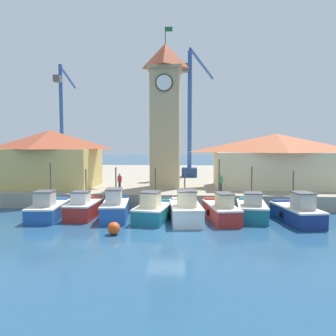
{
  "coord_description": "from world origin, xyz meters",
  "views": [
    {
      "loc": [
        1.6,
        -21.08,
        5.64
      ],
      "look_at": [
        -0.49,
        8.41,
        3.5
      ],
      "focal_mm": 35.0,
      "sensor_mm": 36.0,
      "label": 1
    }
  ],
  "objects_px": {
    "fishing_boat_left_outer": "(84,208)",
    "warehouse_right": "(276,160)",
    "dock_worker_near_tower": "(120,182)",
    "fishing_boat_mid_left": "(153,210)",
    "mooring_buoy": "(114,228)",
    "fishing_boat_far_left": "(48,209)",
    "port_crane_far": "(190,128)",
    "clock_tower": "(165,112)",
    "port_crane_near": "(62,131)",
    "fishing_boat_mid_right": "(221,210)",
    "fishing_boat_right_outer": "(297,212)",
    "dock_worker_along_quay": "(221,183)",
    "fishing_boat_center": "(186,210)",
    "fishing_boat_right_inner": "(252,209)",
    "fishing_boat_left_inner": "(115,208)",
    "warehouse_left": "(51,158)"
  },
  "relations": [
    {
      "from": "fishing_boat_left_outer",
      "to": "warehouse_right",
      "type": "bearing_deg",
      "value": 28.09
    },
    {
      "from": "warehouse_right",
      "to": "dock_worker_near_tower",
      "type": "distance_m",
      "value": 15.63
    },
    {
      "from": "fishing_boat_mid_left",
      "to": "mooring_buoy",
      "type": "distance_m",
      "value": 4.44
    },
    {
      "from": "fishing_boat_far_left",
      "to": "port_crane_far",
      "type": "bearing_deg",
      "value": 61.52
    },
    {
      "from": "clock_tower",
      "to": "dock_worker_near_tower",
      "type": "height_order",
      "value": "clock_tower"
    },
    {
      "from": "warehouse_right",
      "to": "port_crane_near",
      "type": "distance_m",
      "value": 32.89
    },
    {
      "from": "warehouse_right",
      "to": "port_crane_far",
      "type": "height_order",
      "value": "port_crane_far"
    },
    {
      "from": "fishing_boat_far_left",
      "to": "fishing_boat_mid_right",
      "type": "bearing_deg",
      "value": 1.41
    },
    {
      "from": "fishing_boat_left_outer",
      "to": "fishing_boat_mid_left",
      "type": "height_order",
      "value": "fishing_boat_mid_left"
    },
    {
      "from": "fishing_boat_right_outer",
      "to": "fishing_boat_mid_right",
      "type": "bearing_deg",
      "value": 175.86
    },
    {
      "from": "port_crane_far",
      "to": "dock_worker_along_quay",
      "type": "bearing_deg",
      "value": -78.73
    },
    {
      "from": "fishing_boat_far_left",
      "to": "port_crane_near",
      "type": "height_order",
      "value": "port_crane_near"
    },
    {
      "from": "fishing_boat_center",
      "to": "fishing_boat_mid_right",
      "type": "height_order",
      "value": "fishing_boat_mid_right"
    },
    {
      "from": "port_crane_far",
      "to": "fishing_boat_right_inner",
      "type": "bearing_deg",
      "value": -75.98
    },
    {
      "from": "fishing_boat_left_inner",
      "to": "fishing_boat_mid_left",
      "type": "xyz_separation_m",
      "value": [
        2.92,
        -0.33,
        -0.07
      ]
    },
    {
      "from": "fishing_boat_far_left",
      "to": "mooring_buoy",
      "type": "relative_size",
      "value": 6.13
    },
    {
      "from": "fishing_boat_left_inner",
      "to": "warehouse_right",
      "type": "distance_m",
      "value": 17.23
    },
    {
      "from": "fishing_boat_left_outer",
      "to": "port_crane_far",
      "type": "height_order",
      "value": "port_crane_far"
    },
    {
      "from": "fishing_boat_mid_right",
      "to": "fishing_boat_right_outer",
      "type": "bearing_deg",
      "value": -4.14
    },
    {
      "from": "clock_tower",
      "to": "mooring_buoy",
      "type": "xyz_separation_m",
      "value": [
        -2.22,
        -12.83,
        -8.42
      ]
    },
    {
      "from": "warehouse_right",
      "to": "dock_worker_near_tower",
      "type": "bearing_deg",
      "value": -165.44
    },
    {
      "from": "fishing_boat_right_outer",
      "to": "dock_worker_near_tower",
      "type": "bearing_deg",
      "value": 158.34
    },
    {
      "from": "fishing_boat_far_left",
      "to": "fishing_boat_left_inner",
      "type": "height_order",
      "value": "fishing_boat_far_left"
    },
    {
      "from": "fishing_boat_mid_left",
      "to": "dock_worker_along_quay",
      "type": "bearing_deg",
      "value": 46.4
    },
    {
      "from": "fishing_boat_center",
      "to": "clock_tower",
      "type": "distance_m",
      "value": 12.28
    },
    {
      "from": "fishing_boat_mid_left",
      "to": "fishing_boat_center",
      "type": "xyz_separation_m",
      "value": [
        2.39,
        -0.16,
        0.07
      ]
    },
    {
      "from": "fishing_boat_center",
      "to": "warehouse_left",
      "type": "xyz_separation_m",
      "value": [
        -13.88,
        8.71,
        3.44
      ]
    },
    {
      "from": "warehouse_left",
      "to": "fishing_boat_mid_right",
      "type": "bearing_deg",
      "value": -26.16
    },
    {
      "from": "fishing_boat_right_inner",
      "to": "port_crane_near",
      "type": "height_order",
      "value": "port_crane_near"
    },
    {
      "from": "fishing_boat_left_inner",
      "to": "clock_tower",
      "type": "bearing_deg",
      "value": 69.96
    },
    {
      "from": "warehouse_right",
      "to": "port_crane_far",
      "type": "bearing_deg",
      "value": 130.07
    },
    {
      "from": "fishing_boat_far_left",
      "to": "clock_tower",
      "type": "bearing_deg",
      "value": 46.85
    },
    {
      "from": "fishing_boat_left_outer",
      "to": "port_crane_near",
      "type": "bearing_deg",
      "value": 114.98
    },
    {
      "from": "clock_tower",
      "to": "dock_worker_along_quay",
      "type": "xyz_separation_m",
      "value": [
        5.25,
        -3.17,
        -6.64
      ]
    },
    {
      "from": "port_crane_far",
      "to": "mooring_buoy",
      "type": "height_order",
      "value": "port_crane_far"
    },
    {
      "from": "fishing_boat_right_outer",
      "to": "dock_worker_along_quay",
      "type": "height_order",
      "value": "fishing_boat_right_outer"
    },
    {
      "from": "warehouse_right",
      "to": "dock_worker_near_tower",
      "type": "relative_size",
      "value": 7.66
    },
    {
      "from": "fishing_boat_mid_right",
      "to": "warehouse_left",
      "type": "bearing_deg",
      "value": 153.84
    },
    {
      "from": "fishing_boat_left_outer",
      "to": "mooring_buoy",
      "type": "bearing_deg",
      "value": -53.19
    },
    {
      "from": "fishing_boat_far_left",
      "to": "dock_worker_near_tower",
      "type": "xyz_separation_m",
      "value": [
        4.28,
        5.56,
        1.43
      ]
    },
    {
      "from": "fishing_boat_left_inner",
      "to": "warehouse_right",
      "type": "xyz_separation_m",
      "value": [
        14.18,
        9.24,
        3.24
      ]
    },
    {
      "from": "fishing_boat_left_outer",
      "to": "fishing_boat_right_outer",
      "type": "distance_m",
      "value": 15.86
    },
    {
      "from": "fishing_boat_far_left",
      "to": "fishing_boat_right_outer",
      "type": "relative_size",
      "value": 0.94
    },
    {
      "from": "fishing_boat_left_outer",
      "to": "port_crane_far",
      "type": "distance_m",
      "value": 21.94
    },
    {
      "from": "fishing_boat_far_left",
      "to": "dock_worker_near_tower",
      "type": "height_order",
      "value": "fishing_boat_far_left"
    },
    {
      "from": "warehouse_left",
      "to": "warehouse_right",
      "type": "bearing_deg",
      "value": 2.57
    },
    {
      "from": "fishing_boat_mid_right",
      "to": "fishing_boat_right_outer",
      "type": "xyz_separation_m",
      "value": [
        5.38,
        -0.39,
        0.02
      ]
    },
    {
      "from": "fishing_boat_mid_right",
      "to": "port_crane_near",
      "type": "distance_m",
      "value": 34.36
    },
    {
      "from": "fishing_boat_right_outer",
      "to": "port_crane_far",
      "type": "height_order",
      "value": "port_crane_far"
    },
    {
      "from": "fishing_boat_left_inner",
      "to": "fishing_boat_left_outer",
      "type": "bearing_deg",
      "value": 172.72
    }
  ]
}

